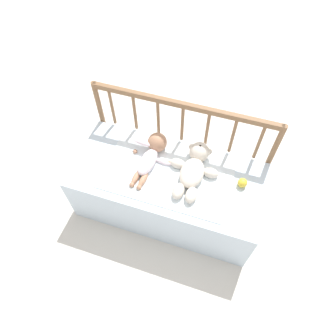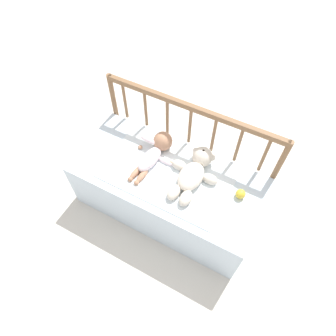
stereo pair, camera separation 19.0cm
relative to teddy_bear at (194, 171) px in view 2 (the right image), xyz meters
name	(u,v)px [view 2 (the right image)]	position (x,y,z in m)	size (l,w,h in m)	color
ground_plane	(168,205)	(-0.15, -0.07, -0.48)	(12.00, 12.00, 0.00)	silver
crib_mattress	(167,191)	(-0.15, -0.07, -0.27)	(1.26, 0.58, 0.43)	silver
crib_rail	(190,130)	(-0.15, 0.25, 0.06)	(1.26, 0.04, 0.77)	brown
blanket	(169,172)	(-0.15, -0.05, -0.05)	(0.83, 0.51, 0.01)	white
teddy_bear	(194,171)	(0.00, 0.00, 0.00)	(0.32, 0.44, 0.14)	silver
baby	(155,151)	(-0.29, 0.02, 0.00)	(0.29, 0.43, 0.13)	white
toy_ball	(241,194)	(0.32, 0.00, -0.02)	(0.06, 0.06, 0.06)	yellow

